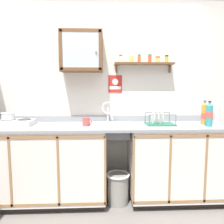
{
  "coord_description": "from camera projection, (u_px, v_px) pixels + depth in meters",
  "views": [
    {
      "loc": [
        -0.03,
        -2.29,
        1.41
      ],
      "look_at": [
        0.09,
        0.38,
        1.11
      ],
      "focal_mm": 34.08,
      "sensor_mm": 36.0,
      "label": 1
    }
  ],
  "objects": [
    {
      "name": "saucepan",
      "position": [
        7.0,
        116.0,
        2.58
      ],
      "size": [
        0.31,
        0.26,
        0.08
      ],
      "color": "silver",
      "rests_on": "hot_plate_stove"
    },
    {
      "name": "backsplash",
      "position": [
        105.0,
        119.0,
        2.88
      ],
      "size": [
        3.07,
        0.02,
        0.08
      ],
      "primitive_type": "cube",
      "color": "gray",
      "rests_on": "countertop"
    },
    {
      "name": "lower_cabinet_run_right",
      "position": [
        178.0,
        163.0,
        2.68
      ],
      "size": [
        1.25,
        0.62,
        0.93
      ],
      "color": "black",
      "rests_on": "ground"
    },
    {
      "name": "floor",
      "position": [
        105.0,
        212.0,
        2.43
      ],
      "size": [
        6.11,
        6.11,
        0.0
      ],
      "primitive_type": "plane",
      "color": "slate",
      "rests_on": "ground"
    },
    {
      "name": "sink",
      "position": [
        111.0,
        128.0,
        2.63
      ],
      "size": [
        0.5,
        0.45,
        0.42
      ],
      "color": "silver",
      "rests_on": "countertop"
    },
    {
      "name": "trash_bin",
      "position": [
        118.0,
        188.0,
        2.6
      ],
      "size": [
        0.29,
        0.29,
        0.37
      ],
      "color": "gray",
      "rests_on": "ground"
    },
    {
      "name": "mug",
      "position": [
        86.0,
        122.0,
        2.55
      ],
      "size": [
        0.12,
        0.09,
        0.1
      ],
      "color": "#B24C47",
      "rests_on": "countertop"
    },
    {
      "name": "back_wall",
      "position": [
        104.0,
        93.0,
        2.87
      ],
      "size": [
        3.71,
        0.07,
        2.67
      ],
      "color": "silver",
      "rests_on": "ground"
    },
    {
      "name": "spice_shelf",
      "position": [
        144.0,
        62.0,
        2.76
      ],
      "size": [
        0.77,
        0.14,
        0.23
      ],
      "color": "brown"
    },
    {
      "name": "countertop",
      "position": [
        105.0,
        126.0,
        2.59
      ],
      "size": [
        3.07,
        0.65,
        0.03
      ],
      "primitive_type": "cube",
      "color": "gray",
      "rests_on": "lower_cabinet_run"
    },
    {
      "name": "wall_cabinet",
      "position": [
        82.0,
        52.0,
        2.65
      ],
      "size": [
        0.52,
        0.28,
        0.5
      ],
      "color": "brown"
    },
    {
      "name": "bottle_opaque_white_1",
      "position": [
        216.0,
        114.0,
        2.62
      ],
      "size": [
        0.07,
        0.07,
        0.29
      ],
      "color": "white",
      "rests_on": "countertop"
    },
    {
      "name": "lower_cabinet_run",
      "position": [
        43.0,
        165.0,
        2.61
      ],
      "size": [
        1.56,
        0.62,
        0.93
      ],
      "color": "black",
      "rests_on": "ground"
    },
    {
      "name": "bottle_detergent_teal_0",
      "position": [
        209.0,
        114.0,
        2.51
      ],
      "size": [
        0.08,
        0.08,
        0.3
      ],
      "color": "teal",
      "rests_on": "countertop"
    },
    {
      "name": "bottle_juice_amber_2",
      "position": [
        204.0,
        114.0,
        2.65
      ],
      "size": [
        0.07,
        0.07,
        0.3
      ],
      "color": "gold",
      "rests_on": "countertop"
    },
    {
      "name": "warning_sign",
      "position": [
        115.0,
        84.0,
        2.84
      ],
      "size": [
        0.18,
        0.01,
        0.23
      ],
      "color": "#B2261E"
    },
    {
      "name": "hot_plate_stove",
      "position": [
        16.0,
        123.0,
        2.57
      ],
      "size": [
        0.41,
        0.3,
        0.07
      ],
      "color": "silver",
      "rests_on": "countertop"
    },
    {
      "name": "dish_rack",
      "position": [
        159.0,
        121.0,
        2.64
      ],
      "size": [
        0.35,
        0.27,
        0.17
      ],
      "color": "#26664C",
      "rests_on": "countertop"
    }
  ]
}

